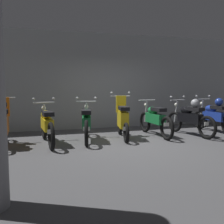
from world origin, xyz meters
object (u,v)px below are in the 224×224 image
at_px(motorbike_slot_0, 3,123).
at_px(motorbike_slot_2, 87,122).
at_px(motorbike_slot_5, 190,117).
at_px(motorbike_slot_6, 214,115).
at_px(motorbike_slot_1, 47,125).
at_px(motorbike_slot_4, 155,119).
at_px(motorbike_slot_3, 123,119).

xyz_separation_m(motorbike_slot_0, motorbike_slot_2, (2.05, 0.07, -0.07)).
distance_m(motorbike_slot_5, motorbike_slot_6, 1.05).
bearing_deg(motorbike_slot_2, motorbike_slot_6, 1.13).
xyz_separation_m(motorbike_slot_2, motorbike_slot_5, (3.06, -0.14, 0.04)).
height_order(motorbike_slot_1, motorbike_slot_5, same).
distance_m(motorbike_slot_1, motorbike_slot_4, 3.08).
bearing_deg(motorbike_slot_2, motorbike_slot_0, -178.14).
xyz_separation_m(motorbike_slot_2, motorbike_slot_3, (1.03, 0.02, 0.04)).
relative_size(motorbike_slot_0, motorbike_slot_5, 0.87).
relative_size(motorbike_slot_1, motorbike_slot_5, 1.01).
xyz_separation_m(motorbike_slot_2, motorbike_slot_6, (4.09, 0.08, 0.04)).
distance_m(motorbike_slot_4, motorbike_slot_5, 1.05).
bearing_deg(motorbike_slot_1, motorbike_slot_4, 3.96).
bearing_deg(motorbike_slot_4, motorbike_slot_1, -176.04).
bearing_deg(motorbike_slot_1, motorbike_slot_2, 7.39).
bearing_deg(motorbike_slot_3, motorbike_slot_6, 1.07).
bearing_deg(motorbike_slot_3, motorbike_slot_0, -178.32).
distance_m(motorbike_slot_0, motorbike_slot_2, 2.05).
xyz_separation_m(motorbike_slot_0, motorbike_slot_3, (3.08, 0.09, -0.04)).
height_order(motorbike_slot_0, motorbike_slot_1, motorbike_slot_0).
distance_m(motorbike_slot_3, motorbike_slot_6, 3.06).
height_order(motorbike_slot_2, motorbike_slot_3, motorbike_slot_3).
bearing_deg(motorbike_slot_4, motorbike_slot_6, 0.07).
xyz_separation_m(motorbike_slot_1, motorbike_slot_6, (5.12, 0.21, 0.04)).
bearing_deg(motorbike_slot_3, motorbike_slot_1, -175.62).
bearing_deg(motorbike_slot_3, motorbike_slot_5, -4.70).
bearing_deg(motorbike_slot_0, motorbike_slot_3, 1.68).
distance_m(motorbike_slot_2, motorbike_slot_3, 1.03).
xyz_separation_m(motorbike_slot_1, motorbike_slot_2, (1.03, 0.13, 0.00)).
bearing_deg(motorbike_slot_4, motorbike_slot_3, -176.91).
bearing_deg(motorbike_slot_6, motorbike_slot_2, -178.87).
distance_m(motorbike_slot_1, motorbike_slot_3, 2.06).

